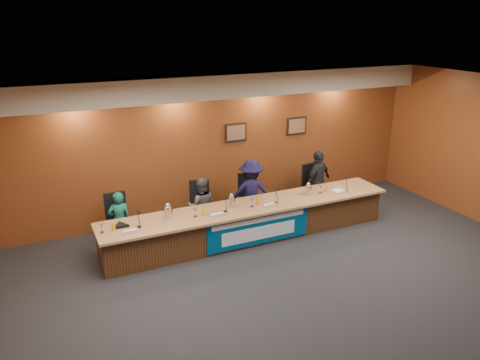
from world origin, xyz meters
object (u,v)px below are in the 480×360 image
object	(u,v)px
panelist_d	(318,181)
office_chair_b	(200,210)
office_chair_a	(119,224)
speakerphone	(121,225)
carafe_left	(168,213)
dais_body	(250,223)
banner	(259,229)
office_chair_c	(249,201)
carafe_mid	(231,202)
carafe_right	(308,190)
panelist_c	(251,192)
office_chair_d	(315,190)
panelist_b	(201,206)
panelist_a	(120,221)

from	to	relation	value
panelist_d	office_chair_b	size ratio (longest dim) A/B	3.04
office_chair_a	speakerphone	xyz separation A→B (m)	(-0.08, -0.72, 0.30)
office_chair_b	carafe_left	size ratio (longest dim) A/B	1.86
dais_body	carafe_left	bearing A→B (deg)	-179.89
banner	office_chair_c	size ratio (longest dim) A/B	4.58
carafe_mid	carafe_right	size ratio (longest dim) A/B	1.07
panelist_c	panelist_d	bearing A→B (deg)	-160.58
office_chair_a	carafe_right	bearing A→B (deg)	-12.19
office_chair_a	speakerphone	world-z (taller)	speakerphone
carafe_mid	office_chair_d	bearing A→B (deg)	16.49
panelist_d	carafe_mid	bearing A→B (deg)	-7.70
panelist_b	office_chair_b	bearing A→B (deg)	-72.56
panelist_a	carafe_mid	bearing A→B (deg)	165.57
panelist_c	carafe_mid	bearing A→B (deg)	59.34
office_chair_b	speakerphone	distance (m)	1.93
speakerphone	office_chair_d	bearing A→B (deg)	8.77
dais_body	banner	size ratio (longest dim) A/B	2.73
carafe_left	carafe_right	bearing A→B (deg)	-0.43
panelist_d	speakerphone	bearing A→B (deg)	-14.47
banner	carafe_mid	bearing A→B (deg)	132.34
panelist_b	office_chair_b	size ratio (longest dim) A/B	2.56
office_chair_a	office_chair_d	bearing A→B (deg)	-0.76
dais_body	office_chair_d	distance (m)	2.20
panelist_d	carafe_right	xyz separation A→B (m)	(-0.71, -0.68, 0.13)
dais_body	panelist_b	bearing A→B (deg)	141.11
office_chair_a	carafe_mid	xyz separation A→B (m)	(2.09, -0.73, 0.39)
panelist_c	carafe_left	world-z (taller)	panelist_c
office_chair_b	speakerphone	world-z (taller)	speakerphone
banner	office_chair_d	world-z (taller)	banner
office_chair_b	office_chair_c	bearing A→B (deg)	20.55
office_chair_a	carafe_mid	distance (m)	2.25
panelist_a	panelist_d	size ratio (longest dim) A/B	0.82
office_chair_b	carafe_left	xyz separation A→B (m)	(-0.90, -0.75, 0.40)
speakerphone	office_chair_a	bearing A→B (deg)	83.41
panelist_d	office_chair_a	xyz separation A→B (m)	(-4.56, 0.10, -0.25)
office_chair_a	office_chair_d	size ratio (longest dim) A/B	1.00
panelist_c	banner	bearing A→B (deg)	91.09
office_chair_d	carafe_mid	bearing A→B (deg)	-172.85
office_chair_d	panelist_d	bearing A→B (deg)	-99.34
panelist_b	panelist_c	world-z (taller)	panelist_c
panelist_b	speakerphone	bearing A→B (deg)	36.67
carafe_mid	speakerphone	xyz separation A→B (m)	(-2.18, 0.01, -0.09)
banner	panelist_c	size ratio (longest dim) A/B	1.51
panelist_b	speakerphone	distance (m)	1.88
office_chair_a	office_chair_b	size ratio (longest dim) A/B	1.00
dais_body	carafe_left	world-z (taller)	carafe_left
office_chair_b	office_chair_c	xyz separation A→B (m)	(1.16, 0.00, 0.00)
panelist_a	speakerphone	world-z (taller)	panelist_a
panelist_d	office_chair_b	world-z (taller)	panelist_d
dais_body	panelist_a	xyz separation A→B (m)	(-2.49, 0.65, 0.25)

